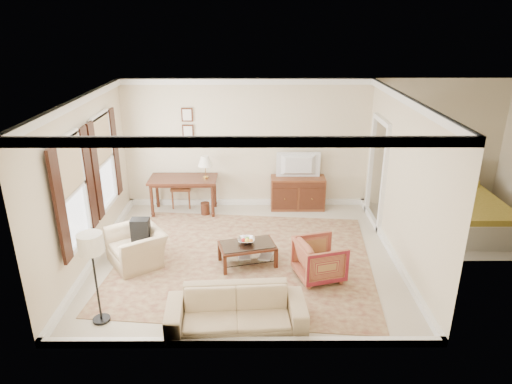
{
  "coord_description": "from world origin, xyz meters",
  "views": [
    {
      "loc": [
        0.17,
        -7.42,
        4.16
      ],
      "look_at": [
        0.2,
        0.3,
        1.15
      ],
      "focal_mm": 32.0,
      "sensor_mm": 36.0,
      "label": 1
    }
  ],
  "objects_px": {
    "writing_desk": "(183,183)",
    "coffee_table": "(247,249)",
    "tv": "(299,158)",
    "striped_armchair": "(320,258)",
    "club_armchair": "(136,241)",
    "sideboard": "(298,193)",
    "sofa": "(236,304)"
  },
  "relations": [
    {
      "from": "sideboard",
      "to": "coffee_table",
      "type": "distance_m",
      "value": 2.78
    },
    {
      "from": "writing_desk",
      "to": "striped_armchair",
      "type": "height_order",
      "value": "writing_desk"
    },
    {
      "from": "striped_armchair",
      "to": "club_armchair",
      "type": "height_order",
      "value": "club_armchair"
    },
    {
      "from": "coffee_table",
      "to": "writing_desk",
      "type": "bearing_deg",
      "value": 121.69
    },
    {
      "from": "coffee_table",
      "to": "tv",
      "type": "bearing_deg",
      "value": 66.22
    },
    {
      "from": "sideboard",
      "to": "tv",
      "type": "relative_size",
      "value": 1.3
    },
    {
      "from": "coffee_table",
      "to": "club_armchair",
      "type": "relative_size",
      "value": 1.11
    },
    {
      "from": "tv",
      "to": "striped_armchair",
      "type": "relative_size",
      "value": 1.24
    },
    {
      "from": "sideboard",
      "to": "sofa",
      "type": "relative_size",
      "value": 0.62
    },
    {
      "from": "striped_armchair",
      "to": "club_armchair",
      "type": "bearing_deg",
      "value": 65.25
    },
    {
      "from": "tv",
      "to": "writing_desk",
      "type": "bearing_deg",
      "value": 4.19
    },
    {
      "from": "writing_desk",
      "to": "coffee_table",
      "type": "relative_size",
      "value": 1.38
    },
    {
      "from": "writing_desk",
      "to": "club_armchair",
      "type": "height_order",
      "value": "club_armchair"
    },
    {
      "from": "writing_desk",
      "to": "coffee_table",
      "type": "distance_m",
      "value": 2.77
    },
    {
      "from": "writing_desk",
      "to": "sideboard",
      "type": "relative_size",
      "value": 1.22
    },
    {
      "from": "sideboard",
      "to": "club_armchair",
      "type": "bearing_deg",
      "value": -141.21
    },
    {
      "from": "writing_desk",
      "to": "striped_armchair",
      "type": "bearing_deg",
      "value": -46.24
    },
    {
      "from": "coffee_table",
      "to": "sofa",
      "type": "height_order",
      "value": "sofa"
    },
    {
      "from": "club_armchair",
      "to": "sofa",
      "type": "xyz_separation_m",
      "value": [
        1.83,
        -1.82,
        -0.04
      ]
    },
    {
      "from": "tv",
      "to": "striped_armchair",
      "type": "xyz_separation_m",
      "value": [
        0.1,
        -2.96,
        -0.84
      ]
    },
    {
      "from": "tv",
      "to": "club_armchair",
      "type": "relative_size",
      "value": 0.96
    },
    {
      "from": "writing_desk",
      "to": "coffee_table",
      "type": "height_order",
      "value": "writing_desk"
    },
    {
      "from": "coffee_table",
      "to": "striped_armchair",
      "type": "xyz_separation_m",
      "value": [
        1.21,
        -0.44,
        0.07
      ]
    },
    {
      "from": "coffee_table",
      "to": "club_armchair",
      "type": "distance_m",
      "value": 1.97
    },
    {
      "from": "sideboard",
      "to": "striped_armchair",
      "type": "distance_m",
      "value": 2.98
    },
    {
      "from": "tv",
      "to": "sofa",
      "type": "distance_m",
      "value": 4.53
    },
    {
      "from": "writing_desk",
      "to": "striped_armchair",
      "type": "relative_size",
      "value": 1.96
    },
    {
      "from": "tv",
      "to": "coffee_table",
      "type": "bearing_deg",
      "value": 66.22
    },
    {
      "from": "sideboard",
      "to": "sofa",
      "type": "distance_m",
      "value": 4.47
    },
    {
      "from": "coffee_table",
      "to": "striped_armchair",
      "type": "bearing_deg",
      "value": -19.83
    },
    {
      "from": "sideboard",
      "to": "tv",
      "type": "distance_m",
      "value": 0.84
    },
    {
      "from": "striped_armchair",
      "to": "coffee_table",
      "type": "bearing_deg",
      "value": 54.47
    }
  ]
}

